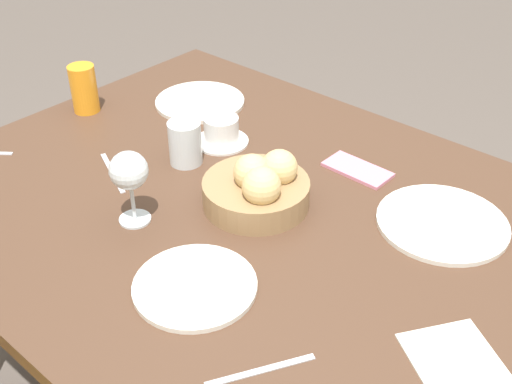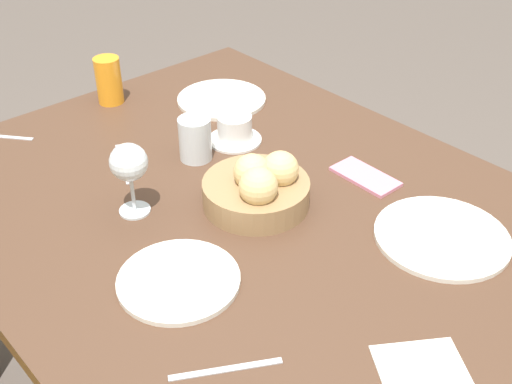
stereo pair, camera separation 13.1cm
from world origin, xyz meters
The scene contains 13 objects.
dining_table centered at (0.00, 0.00, 0.66)m, with size 1.32×1.05×0.75m.
bread_basket centered at (-0.05, -0.02, 0.79)m, with size 0.22×0.22×0.12m.
plate_near_left centered at (-0.36, -0.21, 0.75)m, with size 0.26×0.26×0.01m.
plate_near_right centered at (0.38, -0.27, 0.75)m, with size 0.24×0.24×0.01m.
plate_far_center centered at (-0.13, 0.24, 0.75)m, with size 0.22×0.22×0.01m.
juice_glass centered at (0.57, -0.04, 0.81)m, with size 0.07×0.07×0.12m.
water_tumbler centered at (0.19, -0.04, 0.80)m, with size 0.07×0.07×0.10m.
wine_glass centered at (0.11, 0.18, 0.86)m, with size 0.08×0.08×0.16m.
coffee_cup centered at (0.19, -0.16, 0.78)m, with size 0.13×0.13×0.07m.
fork_silver centered at (0.28, 0.10, 0.75)m, with size 0.16×0.08×0.00m.
knife_silver centered at (-0.33, 0.30, 0.75)m, with size 0.10×0.16×0.00m.
napkin centered at (-0.54, 0.09, 0.75)m, with size 0.19×0.19×0.00m.
cell_phone centered at (-0.13, -0.26, 0.75)m, with size 0.15×0.08×0.01m.
Camera 1 is at (-0.75, 0.79, 1.52)m, focal length 45.00 mm.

